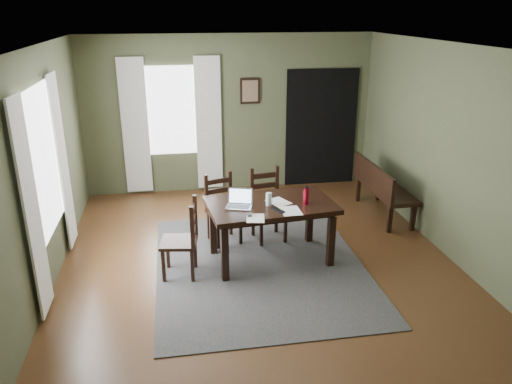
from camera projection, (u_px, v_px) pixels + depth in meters
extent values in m
cube|color=#492C16|center=(260.00, 266.00, 6.37)|extent=(5.00, 6.00, 0.01)
cube|color=#4A5034|center=(230.00, 114.00, 8.67)|extent=(5.00, 0.02, 2.70)
cube|color=#4A5034|center=(344.00, 306.00, 3.12)|extent=(5.00, 0.02, 2.70)
cube|color=#4A5034|center=(38.00, 177.00, 5.50)|extent=(0.02, 6.00, 2.70)
cube|color=#4A5034|center=(455.00, 155.00, 6.29)|extent=(0.02, 6.00, 2.70)
cube|color=white|center=(261.00, 47.00, 5.42)|extent=(5.00, 6.00, 0.02)
cube|color=#393939|center=(260.00, 266.00, 6.37)|extent=(2.60, 3.20, 0.01)
cube|color=black|center=(271.00, 205.00, 6.27)|extent=(1.66, 1.10, 0.06)
cube|color=black|center=(271.00, 209.00, 6.29)|extent=(1.48, 0.92, 0.05)
cube|color=black|center=(225.00, 255.00, 5.91)|extent=(0.09, 0.09, 0.67)
cube|color=black|center=(213.00, 230.00, 6.57)|extent=(0.09, 0.09, 0.67)
cube|color=black|center=(331.00, 241.00, 6.26)|extent=(0.09, 0.09, 0.67)
cube|color=black|center=(309.00, 219.00, 6.92)|extent=(0.09, 0.09, 0.67)
cube|color=black|center=(179.00, 242.00, 6.01)|extent=(0.48, 0.48, 0.04)
cube|color=black|center=(168.00, 252.00, 6.24)|extent=(0.05, 0.05, 0.41)
cube|color=black|center=(195.00, 252.00, 6.25)|extent=(0.05, 0.05, 0.41)
cube|color=black|center=(164.00, 266.00, 5.92)|extent=(0.05, 0.05, 0.41)
cube|color=black|center=(192.00, 266.00, 5.93)|extent=(0.05, 0.05, 0.41)
cube|color=black|center=(195.00, 215.00, 6.08)|extent=(0.05, 0.05, 0.52)
cube|color=black|center=(192.00, 228.00, 5.74)|extent=(0.05, 0.05, 0.52)
cube|color=black|center=(194.00, 232.00, 5.96)|extent=(0.07, 0.31, 0.07)
cube|color=black|center=(194.00, 221.00, 5.91)|extent=(0.07, 0.31, 0.07)
cube|color=black|center=(193.00, 210.00, 5.86)|extent=(0.07, 0.31, 0.07)
cube|color=black|center=(224.00, 213.00, 6.87)|extent=(0.52, 0.52, 0.04)
cube|color=black|center=(218.00, 235.00, 6.74)|extent=(0.05, 0.05, 0.41)
cube|color=black|center=(209.00, 225.00, 7.02)|extent=(0.05, 0.05, 0.41)
cube|color=black|center=(241.00, 230.00, 6.88)|extent=(0.05, 0.05, 0.41)
cube|color=black|center=(231.00, 221.00, 7.16)|extent=(0.05, 0.05, 0.41)
cube|color=black|center=(206.00, 193.00, 6.86)|extent=(0.06, 0.06, 0.52)
cube|color=black|center=(230.00, 189.00, 7.01)|extent=(0.06, 0.06, 0.52)
cube|color=black|center=(219.00, 200.00, 6.98)|extent=(0.30, 0.11, 0.07)
cube|color=black|center=(218.00, 191.00, 6.94)|extent=(0.30, 0.11, 0.07)
cube|color=black|center=(218.00, 181.00, 6.89)|extent=(0.30, 0.11, 0.07)
cube|color=black|center=(269.00, 209.00, 6.94)|extent=(0.50, 0.50, 0.04)
cube|color=black|center=(261.00, 231.00, 6.81)|extent=(0.05, 0.05, 0.43)
cube|color=black|center=(253.00, 221.00, 7.13)|extent=(0.05, 0.05, 0.43)
cube|color=black|center=(285.00, 228.00, 6.92)|extent=(0.05, 0.05, 0.43)
cube|color=black|center=(276.00, 218.00, 7.24)|extent=(0.05, 0.05, 0.43)
cube|color=black|center=(252.00, 187.00, 6.96)|extent=(0.05, 0.05, 0.54)
cube|color=black|center=(277.00, 184.00, 7.08)|extent=(0.05, 0.05, 0.54)
cube|color=black|center=(264.00, 195.00, 7.07)|extent=(0.32, 0.08, 0.07)
cube|color=black|center=(264.00, 185.00, 7.02)|extent=(0.32, 0.08, 0.07)
cube|color=black|center=(264.00, 176.00, 6.97)|extent=(0.32, 0.08, 0.07)
cube|color=black|center=(385.00, 188.00, 7.78)|extent=(0.48, 1.49, 0.06)
cube|color=black|center=(413.00, 217.00, 7.31)|extent=(0.06, 0.06, 0.42)
cube|color=black|center=(390.00, 219.00, 7.25)|extent=(0.06, 0.06, 0.42)
cube|color=black|center=(378.00, 188.00, 8.49)|extent=(0.06, 0.06, 0.42)
cube|color=black|center=(358.00, 189.00, 8.43)|extent=(0.06, 0.06, 0.42)
cube|color=black|center=(373.00, 176.00, 7.68)|extent=(0.05, 1.49, 0.36)
cube|color=#B7B7BC|center=(239.00, 207.00, 6.11)|extent=(0.36, 0.30, 0.02)
cube|color=#B7B7BC|center=(240.00, 196.00, 6.17)|extent=(0.32, 0.15, 0.20)
cube|color=silver|center=(240.00, 196.00, 6.17)|extent=(0.27, 0.12, 0.17)
cube|color=#3F3F42|center=(239.00, 207.00, 6.09)|extent=(0.29, 0.20, 0.00)
cube|color=#3F3F42|center=(249.00, 215.00, 5.86)|extent=(0.06, 0.09, 0.03)
cube|color=black|center=(278.00, 210.00, 6.00)|extent=(0.14, 0.20, 0.02)
cylinder|color=silver|center=(269.00, 199.00, 6.15)|extent=(0.10, 0.10, 0.16)
cylinder|color=#B00D23|center=(306.00, 196.00, 6.19)|extent=(0.08, 0.08, 0.20)
cylinder|color=black|center=(306.00, 187.00, 6.15)|extent=(0.05, 0.05, 0.03)
cube|color=white|center=(291.00, 211.00, 6.01)|extent=(0.24, 0.31, 0.00)
cube|color=white|center=(279.00, 202.00, 6.28)|extent=(0.33, 0.36, 0.00)
cube|color=white|center=(255.00, 218.00, 5.80)|extent=(0.25, 0.30, 0.00)
cube|color=white|center=(43.00, 162.00, 5.66)|extent=(0.01, 1.30, 1.70)
cube|color=white|center=(171.00, 111.00, 8.44)|extent=(1.00, 0.01, 1.50)
cube|color=silver|center=(32.00, 210.00, 4.99)|extent=(0.03, 0.48, 2.30)
cube|color=silver|center=(63.00, 162.00, 6.51)|extent=(0.03, 0.48, 2.30)
cube|color=silver|center=(135.00, 127.00, 8.41)|extent=(0.44, 0.03, 2.30)
cube|color=silver|center=(209.00, 124.00, 8.60)|extent=(0.44, 0.03, 2.30)
cube|color=black|center=(250.00, 91.00, 8.55)|extent=(0.34, 0.03, 0.44)
cube|color=brown|center=(250.00, 91.00, 8.54)|extent=(0.27, 0.01, 0.36)
cube|color=black|center=(321.00, 128.00, 9.00)|extent=(1.30, 0.03, 2.10)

